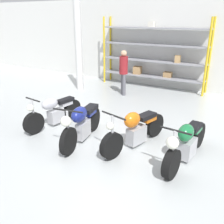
{
  "coord_description": "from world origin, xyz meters",
  "views": [
    {
      "loc": [
        2.83,
        -4.48,
        2.87
      ],
      "look_at": [
        0.0,
        0.4,
        0.7
      ],
      "focal_mm": 40.0,
      "sensor_mm": 36.0,
      "label": 1
    }
  ],
  "objects_px": {
    "motorcycle_orange": "(135,129)",
    "motorcycle_green": "(186,143)",
    "shelving_rack": "(153,54)",
    "person_browsing": "(124,69)",
    "motorcycle_blue": "(82,123)",
    "motorcycle_silver": "(54,111)"
  },
  "relations": [
    {
      "from": "motorcycle_orange",
      "to": "motorcycle_green",
      "type": "bearing_deg",
      "value": 102.43
    },
    {
      "from": "shelving_rack",
      "to": "person_browsing",
      "type": "xyz_separation_m",
      "value": [
        -0.51,
        -1.63,
        -0.4
      ]
    },
    {
      "from": "motorcycle_orange",
      "to": "motorcycle_blue",
      "type": "bearing_deg",
      "value": -55.41
    },
    {
      "from": "shelving_rack",
      "to": "person_browsing",
      "type": "distance_m",
      "value": 1.76
    },
    {
      "from": "shelving_rack",
      "to": "motorcycle_blue",
      "type": "xyz_separation_m",
      "value": [
        0.44,
        -5.59,
        -0.91
      ]
    },
    {
      "from": "shelving_rack",
      "to": "motorcycle_orange",
      "type": "bearing_deg",
      "value": -72.22
    },
    {
      "from": "motorcycle_orange",
      "to": "shelving_rack",
      "type": "bearing_deg",
      "value": -147.22
    },
    {
      "from": "motorcycle_silver",
      "to": "motorcycle_green",
      "type": "distance_m",
      "value": 3.65
    },
    {
      "from": "motorcycle_silver",
      "to": "motorcycle_green",
      "type": "relative_size",
      "value": 0.92
    },
    {
      "from": "motorcycle_orange",
      "to": "motorcycle_green",
      "type": "height_order",
      "value": "motorcycle_orange"
    },
    {
      "from": "motorcycle_orange",
      "to": "person_browsing",
      "type": "relative_size",
      "value": 1.23
    },
    {
      "from": "motorcycle_orange",
      "to": "motorcycle_green",
      "type": "xyz_separation_m",
      "value": [
        1.19,
        -0.05,
        -0.01
      ]
    },
    {
      "from": "motorcycle_blue",
      "to": "person_browsing",
      "type": "xyz_separation_m",
      "value": [
        -0.95,
        3.95,
        0.51
      ]
    },
    {
      "from": "shelving_rack",
      "to": "person_browsing",
      "type": "height_order",
      "value": "shelving_rack"
    },
    {
      "from": "motorcycle_blue",
      "to": "motorcycle_silver",
      "type": "bearing_deg",
      "value": -118.06
    },
    {
      "from": "motorcycle_orange",
      "to": "motorcycle_green",
      "type": "relative_size",
      "value": 0.99
    },
    {
      "from": "motorcycle_orange",
      "to": "motorcycle_green",
      "type": "distance_m",
      "value": 1.19
    },
    {
      "from": "shelving_rack",
      "to": "motorcycle_silver",
      "type": "height_order",
      "value": "shelving_rack"
    },
    {
      "from": "person_browsing",
      "to": "motorcycle_silver",
      "type": "bearing_deg",
      "value": 40.5
    },
    {
      "from": "motorcycle_silver",
      "to": "motorcycle_blue",
      "type": "xyz_separation_m",
      "value": [
        1.24,
        -0.4,
        0.09
      ]
    },
    {
      "from": "motorcycle_orange",
      "to": "person_browsing",
      "type": "height_order",
      "value": "person_browsing"
    },
    {
      "from": "motorcycle_silver",
      "to": "motorcycle_green",
      "type": "height_order",
      "value": "motorcycle_green"
    }
  ]
}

